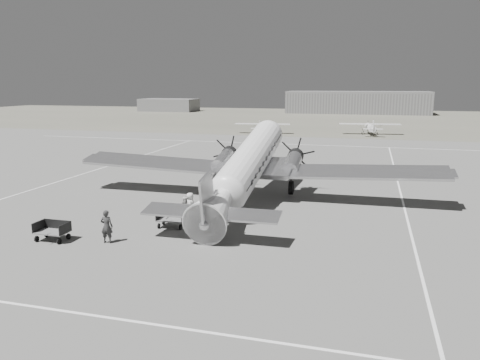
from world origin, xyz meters
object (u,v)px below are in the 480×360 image
Objects in this scene: light_plane_right at (370,128)px; baggage_cart_near at (172,219)px; shed_secondary at (169,105)px; ground_crew at (107,226)px; hangar_main at (357,102)px; dc3_airliner at (247,167)px; ramp_agent at (186,209)px; baggage_cart_far at (52,231)px; light_plane_left at (262,128)px; passenger at (190,205)px.

light_plane_right is 60.76m from baggage_cart_near.
shed_secondary reaches higher than ground_crew.
hangar_main is 1.44× the size of dc3_airliner.
hangar_main is 126.72m from ground_crew.
ramp_agent is (-11.16, -58.23, -0.28)m from light_plane_right.
shed_secondary reaches higher than light_plane_right.
ground_crew is (-9.61, -126.34, -2.35)m from hangar_main.
ground_crew is at bearing 173.79° from ramp_agent.
shed_secondary is at bearing 115.85° from dc3_airliner.
baggage_cart_near is at bearing -107.85° from light_plane_right.
baggage_cart_far is at bearing 154.98° from ramp_agent.
baggage_cart_far is at bearing -68.84° from shed_secondary.
light_plane_right is 5.53× the size of baggage_cart_far.
ground_crew is at bearing -126.14° from baggage_cart_near.
light_plane_right is at bearing 74.92° from baggage_cart_far.
light_plane_right is 66.08m from baggage_cart_far.
hangar_main is at bearing 71.09° from light_plane_left.
hangar_main is 68.11m from light_plane_left.
passenger is at bearing 47.16° from baggage_cart_far.
ground_crew is at bearing -94.35° from hangar_main.
passenger is (-0.01, 0.79, 0.04)m from ramp_agent.
light_plane_right is at bearing 74.82° from baggage_cart_near.
baggage_cart_near is at bearing -114.63° from dc3_airliner.
hangar_main is 24.20× the size of passenger.
ground_crew is 1.10× the size of passenger.
ground_crew is (50.39, -121.34, -1.05)m from shed_secondary.
light_plane_left is 0.94× the size of light_plane_right.
dc3_airliner is at bearing 62.02° from baggage_cart_near.
baggage_cart_near is at bearing -89.44° from light_plane_left.
light_plane_left is (-10.17, 49.19, -1.75)m from dc3_airliner.
shed_secondary is at bearing 109.90° from baggage_cart_near.
hangar_main is 23.10× the size of baggage_cart_near.
dc3_airliner is at bearing -63.28° from shed_secondary.
hangar_main is at bearing -21.82° from passenger.
ramp_agent is (0.39, 1.42, 0.31)m from baggage_cart_near.
shed_secondary is (-60.00, -5.00, -1.30)m from hangar_main.
dc3_airliner is (-4.26, -115.72, -0.52)m from hangar_main.
hangar_main reaches higher than ground_crew.
light_plane_right reaches higher than passenger.
light_plane_right is (64.24, -58.00, -0.90)m from shed_secondary.
hangar_main is at bearing 4.76° from shed_secondary.
baggage_cart_near is 2.27m from passenger.
ground_crew reaches higher than passenger.
hangar_main is at bearing 18.31° from ramp_agent.
ramp_agent is at bearing -65.46° from shed_secondary.
shed_secondary is 9.90× the size of baggage_cart_near.
light_plane_left is 60.00m from ground_crew.
light_plane_left reaches higher than baggage_cart_far.
passenger is (0.38, 2.21, 0.35)m from baggage_cart_near.
ground_crew is at bearing -109.22° from light_plane_right.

